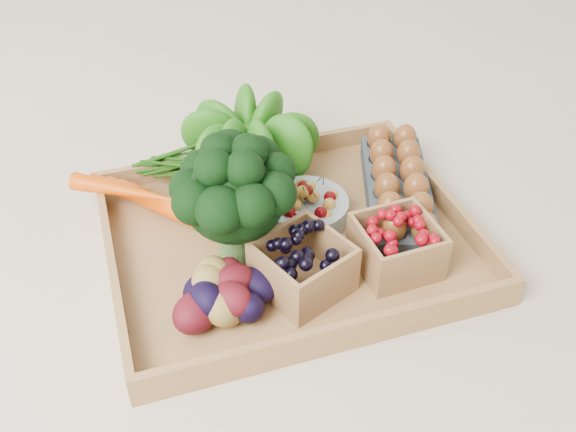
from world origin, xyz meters
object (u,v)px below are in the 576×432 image
object	(u,v)px
tray	(288,242)
egg_carton	(398,193)
cherry_bowl	(306,209)
broccoli	(235,219)

from	to	relation	value
tray	egg_carton	world-z (taller)	egg_carton
tray	cherry_bowl	bearing A→B (deg)	41.55
tray	cherry_bowl	world-z (taller)	cherry_bowl
broccoli	cherry_bowl	xyz separation A→B (m)	(0.13, 0.05, -0.06)
broccoli	egg_carton	bearing A→B (deg)	9.44
tray	broccoli	world-z (taller)	broccoli
cherry_bowl	egg_carton	size ratio (longest dim) A/B	0.47
broccoli	egg_carton	distance (m)	0.30
cherry_bowl	egg_carton	xyz separation A→B (m)	(0.16, -0.01, -0.00)
cherry_bowl	tray	bearing A→B (deg)	-138.45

